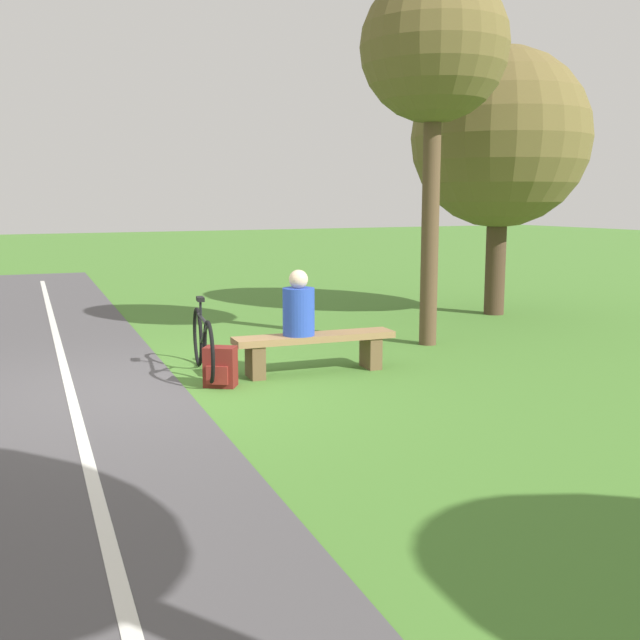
{
  "coord_description": "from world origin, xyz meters",
  "views": [
    {
      "loc": [
        1.87,
        7.99,
        2.05
      ],
      "look_at": [
        -1.33,
        1.48,
        0.88
      ],
      "focal_mm": 42.13,
      "sensor_mm": 36.0,
      "label": 1
    }
  ],
  "objects_px": {
    "tree_by_path": "(500,139)",
    "tree_near_bench": "(434,51)",
    "backpack": "(220,367)",
    "bench": "(315,345)",
    "bicycle": "(203,343)",
    "person_seated": "(299,308)"
  },
  "relations": [
    {
      "from": "tree_by_path",
      "to": "tree_near_bench",
      "type": "relative_size",
      "value": 0.92
    },
    {
      "from": "backpack",
      "to": "tree_near_bench",
      "type": "distance_m",
      "value": 5.24
    },
    {
      "from": "bench",
      "to": "bicycle",
      "type": "relative_size",
      "value": 1.14
    },
    {
      "from": "tree_by_path",
      "to": "tree_near_bench",
      "type": "distance_m",
      "value": 3.41
    },
    {
      "from": "backpack",
      "to": "tree_near_bench",
      "type": "relative_size",
      "value": 0.09
    },
    {
      "from": "tree_by_path",
      "to": "backpack",
      "type": "bearing_deg",
      "value": 25.2
    },
    {
      "from": "bench",
      "to": "tree_by_path",
      "type": "relative_size",
      "value": 0.43
    },
    {
      "from": "tree_near_bench",
      "to": "bicycle",
      "type": "bearing_deg",
      "value": 6.74
    },
    {
      "from": "person_seated",
      "to": "tree_by_path",
      "type": "bearing_deg",
      "value": -146.81
    },
    {
      "from": "tree_by_path",
      "to": "bench",
      "type": "bearing_deg",
      "value": 29.13
    },
    {
      "from": "person_seated",
      "to": "backpack",
      "type": "xyz_separation_m",
      "value": [
        1.03,
        0.17,
        -0.58
      ]
    },
    {
      "from": "backpack",
      "to": "tree_near_bench",
      "type": "xyz_separation_m",
      "value": [
        -3.45,
        -1.04,
        3.8
      ]
    },
    {
      "from": "person_seated",
      "to": "tree_near_bench",
      "type": "xyz_separation_m",
      "value": [
        -2.42,
        -0.86,
        3.22
      ]
    },
    {
      "from": "person_seated",
      "to": "tree_by_path",
      "type": "distance_m",
      "value": 6.24
    },
    {
      "from": "bench",
      "to": "person_seated",
      "type": "relative_size",
      "value": 2.57
    },
    {
      "from": "bench",
      "to": "bicycle",
      "type": "distance_m",
      "value": 1.32
    },
    {
      "from": "person_seated",
      "to": "bicycle",
      "type": "xyz_separation_m",
      "value": [
        1.03,
        -0.46,
        -0.41
      ]
    },
    {
      "from": "bench",
      "to": "tree_near_bench",
      "type": "distance_m",
      "value": 4.4
    },
    {
      "from": "bicycle",
      "to": "tree_near_bench",
      "type": "distance_m",
      "value": 5.03
    },
    {
      "from": "person_seated",
      "to": "tree_near_bench",
      "type": "relative_size",
      "value": 0.15
    },
    {
      "from": "backpack",
      "to": "tree_by_path",
      "type": "bearing_deg",
      "value": -154.8
    },
    {
      "from": "person_seated",
      "to": "tree_by_path",
      "type": "height_order",
      "value": "tree_by_path"
    }
  ]
}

